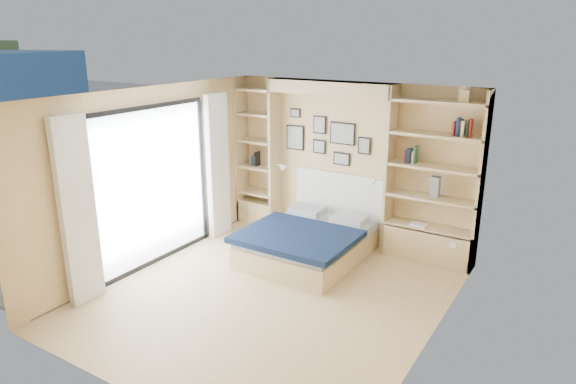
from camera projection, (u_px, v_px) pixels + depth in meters
The scene contains 8 objects.
ground at pixel (272, 295), 6.50m from camera, with size 4.50×4.50×0.00m, color tan.
room_shell at pixel (306, 181), 7.62m from camera, with size 4.50×4.50×4.50m.
bed at pixel (308, 241), 7.52m from camera, with size 1.57×1.98×1.07m.
photo_gallery at pixel (325, 138), 8.07m from camera, with size 1.48×0.02×0.82m.
reading_lamps at pixel (326, 173), 7.96m from camera, with size 1.92×0.12×0.15m.
shelf_decor at pixel (419, 144), 7.13m from camera, with size 3.53×0.23×2.03m.
deck at pixel (87, 238), 8.32m from camera, with size 3.20×4.00×0.05m, color #706552.
deck_chair at pixel (79, 228), 7.87m from camera, with size 0.46×0.71×0.68m.
Camera 1 is at (3.26, -4.85, 3.15)m, focal length 32.00 mm.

